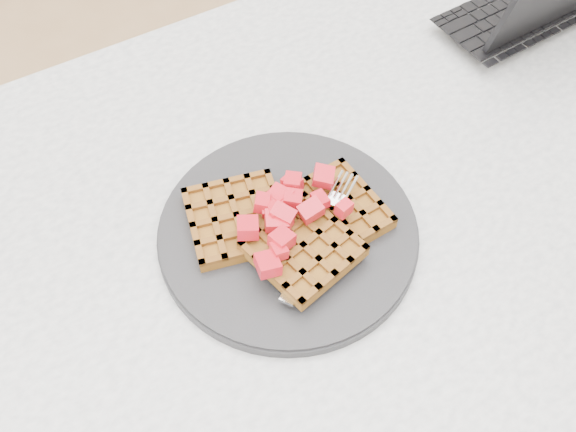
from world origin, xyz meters
The scene contains 6 objects.
ground centered at (0.00, 0.00, 0.00)m, with size 4.00×4.00×0.00m, color tan.
table centered at (0.00, 0.00, 0.64)m, with size 1.20×0.80×0.75m.
plate centered at (-0.10, 0.00, 0.76)m, with size 0.29×0.29×0.02m, color black.
waffles centered at (-0.10, -0.01, 0.78)m, with size 0.21×0.20×0.03m.
strawberry_pile centered at (-0.10, 0.00, 0.80)m, with size 0.15×0.15×0.02m, color #AB0D1C, non-canonical shape.
fork centered at (-0.07, -0.03, 0.77)m, with size 0.02×0.18×0.02m, color silver, non-canonical shape.
Camera 1 is at (-0.30, -0.34, 1.36)m, focal length 40.00 mm.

